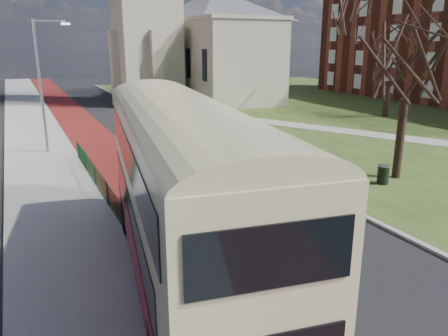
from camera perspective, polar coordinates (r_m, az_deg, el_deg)
ground at (r=14.34m, az=2.85°, el=-12.37°), size 160.00×160.00×0.00m
road_carriageway at (r=32.67m, az=-11.74°, el=3.77°), size 9.00×120.00×0.01m
bus_lane at (r=32.15m, az=-16.40°, el=3.24°), size 3.40×120.00×0.01m
pavement_west at (r=31.78m, az=-23.16°, el=2.54°), size 4.00×120.00×0.12m
kerb_west at (r=31.91m, az=-19.59°, el=2.98°), size 0.25×120.00×0.13m
kerb_east at (r=35.85m, az=-5.39°, el=5.22°), size 0.25×80.00×0.13m
grass_green at (r=46.55m, az=18.38°, el=6.95°), size 40.00×80.00×0.04m
footpath at (r=34.19m, az=24.91°, el=3.22°), size 18.84×32.82×0.03m
pedestrian_railing at (r=16.59m, az=-12.96°, el=-6.55°), size 0.07×24.00×1.12m
streetlamp at (r=29.17m, az=-22.63°, el=10.55°), size 2.13×0.18×8.00m
bus at (r=12.02m, az=-5.41°, el=-2.70°), size 4.83×12.77×5.22m
winter_tree_near at (r=23.48m, az=23.39°, el=16.07°), size 8.07×8.07×10.50m
winter_tree_far at (r=43.51m, az=21.02°, el=13.93°), size 7.18×7.18×8.48m
litter_bin at (r=23.00m, az=20.07°, el=-0.79°), size 0.74×0.74×0.96m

